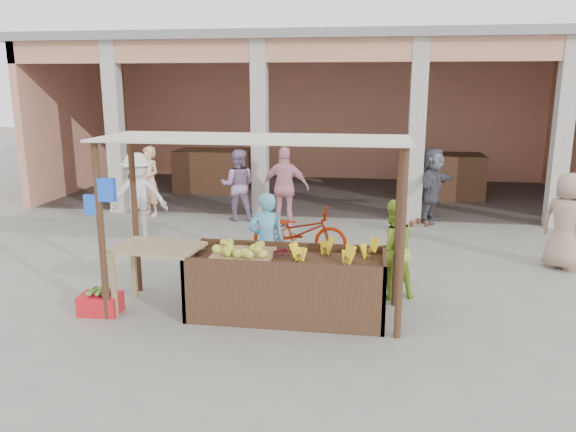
% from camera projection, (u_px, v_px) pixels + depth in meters
% --- Properties ---
extents(ground, '(60.00, 60.00, 0.00)m').
position_uv_depth(ground, '(251.00, 313.00, 7.65)').
color(ground, slate).
rests_on(ground, ground).
extents(market_building, '(14.40, 6.40, 4.20)m').
position_uv_depth(market_building, '(320.00, 96.00, 15.60)').
color(market_building, tan).
rests_on(market_building, ground).
extents(fruit_stall, '(2.60, 0.95, 0.80)m').
position_uv_depth(fruit_stall, '(287.00, 288.00, 7.49)').
color(fruit_stall, '#4C2E1E').
rests_on(fruit_stall, ground).
extents(stall_awning, '(4.09, 1.35, 2.39)m').
position_uv_depth(stall_awning, '(248.00, 169.00, 7.26)').
color(stall_awning, '#4C2E1E').
rests_on(stall_awning, ground).
extents(banana_heap, '(1.02, 0.56, 0.19)m').
position_uv_depth(banana_heap, '(333.00, 253.00, 7.34)').
color(banana_heap, yellow).
rests_on(banana_heap, fruit_stall).
extents(melon_tray, '(0.79, 0.69, 0.21)m').
position_uv_depth(melon_tray, '(243.00, 250.00, 7.45)').
color(melon_tray, '#A77856').
rests_on(melon_tray, fruit_stall).
extents(berry_heap, '(0.46, 0.38, 0.15)m').
position_uv_depth(berry_heap, '(283.00, 253.00, 7.43)').
color(berry_heap, maroon).
rests_on(berry_heap, fruit_stall).
extents(side_table, '(1.22, 0.89, 0.92)m').
position_uv_depth(side_table, '(159.00, 256.00, 7.61)').
color(side_table, tan).
rests_on(side_table, ground).
extents(papaya_pile, '(0.72, 0.41, 0.21)m').
position_uv_depth(papaya_pile, '(158.00, 238.00, 7.55)').
color(papaya_pile, '#477E29').
rests_on(papaya_pile, side_table).
extents(red_crate, '(0.54, 0.40, 0.27)m').
position_uv_depth(red_crate, '(101.00, 304.00, 7.63)').
color(red_crate, red).
rests_on(red_crate, ground).
extents(plantain_bundle, '(0.39, 0.27, 0.08)m').
position_uv_depth(plantain_bundle, '(100.00, 292.00, 7.59)').
color(plantain_bundle, '#52832F').
rests_on(plantain_bundle, red_crate).
extents(produce_sacks, '(0.72, 0.68, 0.55)m').
position_uv_depth(produce_sacks, '(419.00, 214.00, 12.27)').
color(produce_sacks, maroon).
rests_on(produce_sacks, ground).
extents(vendor_blue, '(0.70, 0.59, 1.61)m').
position_uv_depth(vendor_blue, '(266.00, 239.00, 8.35)').
color(vendor_blue, '#57B1D9').
rests_on(vendor_blue, ground).
extents(vendor_green, '(0.85, 0.67, 1.54)m').
position_uv_depth(vendor_green, '(392.00, 246.00, 8.08)').
color(vendor_green, '#8EB830').
rests_on(vendor_green, ground).
extents(motorcycle, '(0.74, 1.84, 0.94)m').
position_uv_depth(motorcycle, '(300.00, 231.00, 10.08)').
color(motorcycle, '#891901').
rests_on(motorcycle, ground).
extents(shopper_a, '(1.35, 1.07, 1.88)m').
position_uv_depth(shopper_a, '(138.00, 193.00, 11.10)').
color(shopper_a, silver).
rests_on(shopper_a, ground).
extents(shopper_b, '(1.11, 0.61, 1.87)m').
position_uv_depth(shopper_b, '(285.00, 185.00, 12.02)').
color(shopper_b, pink).
rests_on(shopper_b, ground).
extents(shopper_c, '(1.03, 1.00, 1.81)m').
position_uv_depth(shopper_c, '(566.00, 216.00, 9.31)').
color(shopper_c, '#9D8169').
rests_on(shopper_c, ground).
extents(shopper_d, '(1.28, 1.78, 1.78)m').
position_uv_depth(shopper_d, '(432.00, 183.00, 12.50)').
color(shopper_d, '#4E4E5A').
rests_on(shopper_d, ground).
extents(shopper_e, '(0.79, 0.75, 1.70)m').
position_uv_depth(shopper_e, '(150.00, 180.00, 13.12)').
color(shopper_e, '#F5B686').
rests_on(shopper_e, ground).
extents(shopper_f, '(0.92, 0.60, 1.77)m').
position_uv_depth(shopper_f, '(238.00, 182.00, 12.69)').
color(shopper_f, '#9778A4').
rests_on(shopper_f, ground).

